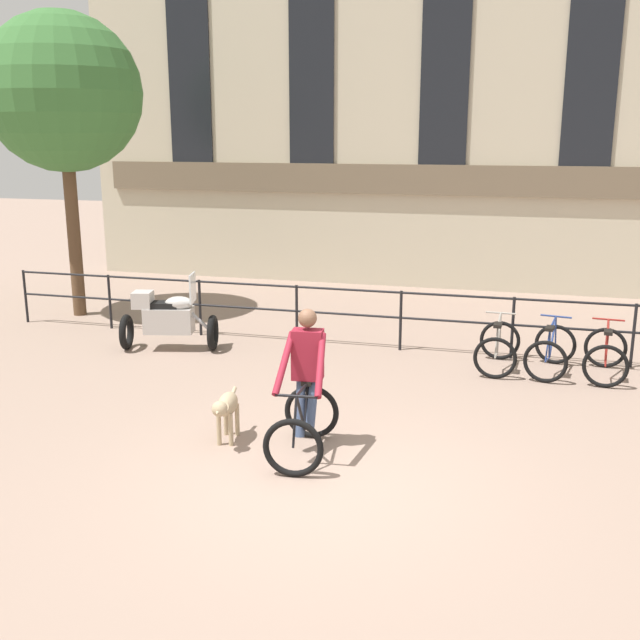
{
  "coord_description": "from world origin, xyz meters",
  "views": [
    {
      "loc": [
        1.96,
        -7.23,
        3.67
      ],
      "look_at": [
        -0.8,
        2.86,
        1.05
      ],
      "focal_mm": 42.0,
      "sensor_mm": 36.0,
      "label": 1
    }
  ],
  "objects_px": {
    "dog": "(226,407)",
    "parked_bicycle_mid_right": "(606,355)",
    "cyclist_with_bike": "(305,390)",
    "parked_bicycle_mid_left": "(551,351)",
    "parked_motorcycle": "(168,318)",
    "parked_bicycle_near_lamp": "(498,347)"
  },
  "relations": [
    {
      "from": "dog",
      "to": "parked_bicycle_mid_right",
      "type": "distance_m",
      "value": 6.07
    },
    {
      "from": "cyclist_with_bike",
      "to": "parked_bicycle_mid_left",
      "type": "height_order",
      "value": "cyclist_with_bike"
    },
    {
      "from": "dog",
      "to": "parked_bicycle_near_lamp",
      "type": "xyz_separation_m",
      "value": [
        3.05,
        3.87,
        -0.09
      ]
    },
    {
      "from": "dog",
      "to": "parked_motorcycle",
      "type": "xyz_separation_m",
      "value": [
        -2.5,
        3.49,
        0.11
      ]
    },
    {
      "from": "cyclist_with_bike",
      "to": "dog",
      "type": "relative_size",
      "value": 1.92
    },
    {
      "from": "parked_motorcycle",
      "to": "parked_bicycle_mid_right",
      "type": "bearing_deg",
      "value": -100.39
    },
    {
      "from": "parked_motorcycle",
      "to": "parked_bicycle_mid_left",
      "type": "height_order",
      "value": "parked_motorcycle"
    },
    {
      "from": "dog",
      "to": "parked_bicycle_near_lamp",
      "type": "relative_size",
      "value": 0.78
    },
    {
      "from": "dog",
      "to": "parked_bicycle_mid_left",
      "type": "distance_m",
      "value": 5.47
    },
    {
      "from": "parked_bicycle_near_lamp",
      "to": "parked_bicycle_mid_left",
      "type": "relative_size",
      "value": 0.94
    },
    {
      "from": "parked_motorcycle",
      "to": "parked_bicycle_near_lamp",
      "type": "xyz_separation_m",
      "value": [
        5.55,
        0.38,
        -0.2
      ]
    },
    {
      "from": "cyclist_with_bike",
      "to": "parked_motorcycle",
      "type": "relative_size",
      "value": 0.98
    },
    {
      "from": "parked_motorcycle",
      "to": "parked_bicycle_mid_right",
      "type": "distance_m",
      "value": 7.19
    },
    {
      "from": "parked_motorcycle",
      "to": "cyclist_with_bike",
      "type": "bearing_deg",
      "value": -148.41
    },
    {
      "from": "cyclist_with_bike",
      "to": "parked_bicycle_mid_right",
      "type": "height_order",
      "value": "cyclist_with_bike"
    },
    {
      "from": "parked_motorcycle",
      "to": "parked_bicycle_mid_right",
      "type": "height_order",
      "value": "parked_motorcycle"
    },
    {
      "from": "parked_motorcycle",
      "to": "parked_bicycle_near_lamp",
      "type": "bearing_deg",
      "value": -99.5
    },
    {
      "from": "dog",
      "to": "parked_bicycle_mid_right",
      "type": "relative_size",
      "value": 0.76
    },
    {
      "from": "cyclist_with_bike",
      "to": "parked_bicycle_mid_left",
      "type": "bearing_deg",
      "value": 48.24
    },
    {
      "from": "parked_bicycle_near_lamp",
      "to": "parked_bicycle_mid_right",
      "type": "bearing_deg",
      "value": -178.15
    },
    {
      "from": "parked_bicycle_mid_right",
      "to": "parked_bicycle_near_lamp",
      "type": "bearing_deg",
      "value": 5.06
    },
    {
      "from": "cyclist_with_bike",
      "to": "dog",
      "type": "xyz_separation_m",
      "value": [
        -1.0,
        0.01,
        -0.31
      ]
    }
  ]
}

